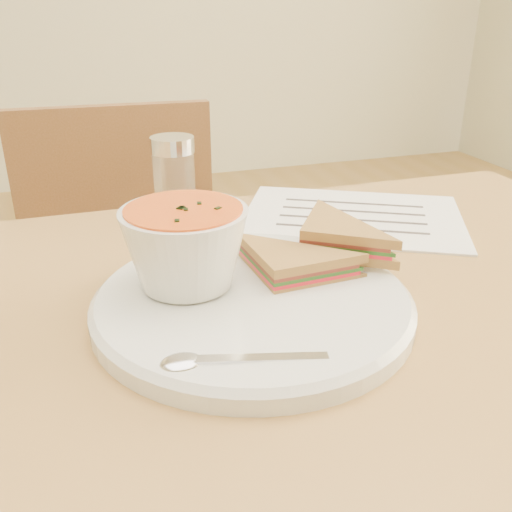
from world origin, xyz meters
name	(u,v)px	position (x,y,z in m)	size (l,w,h in m)	color
chair_far	(136,350)	(-0.14, 0.47, 0.43)	(0.38, 0.38, 0.85)	brown
plate	(253,304)	(-0.05, 0.01, 0.76)	(0.31, 0.31, 0.02)	silver
soup_bowl	(186,251)	(-0.11, 0.04, 0.81)	(0.12, 0.12, 0.08)	silver
sandwich_half_a	(274,286)	(-0.04, -0.01, 0.78)	(0.10, 0.10, 0.03)	#AC833C
sandwich_half_b	(299,245)	(0.01, 0.05, 0.79)	(0.10, 0.10, 0.03)	#AC833C
spoon	(246,360)	(-0.09, -0.10, 0.77)	(0.17, 0.03, 0.01)	silver
paper_menu	(352,216)	(0.16, 0.21, 0.75)	(0.30, 0.22, 0.00)	white
condiment_shaker	(174,176)	(-0.07, 0.31, 0.80)	(0.06, 0.06, 0.11)	silver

